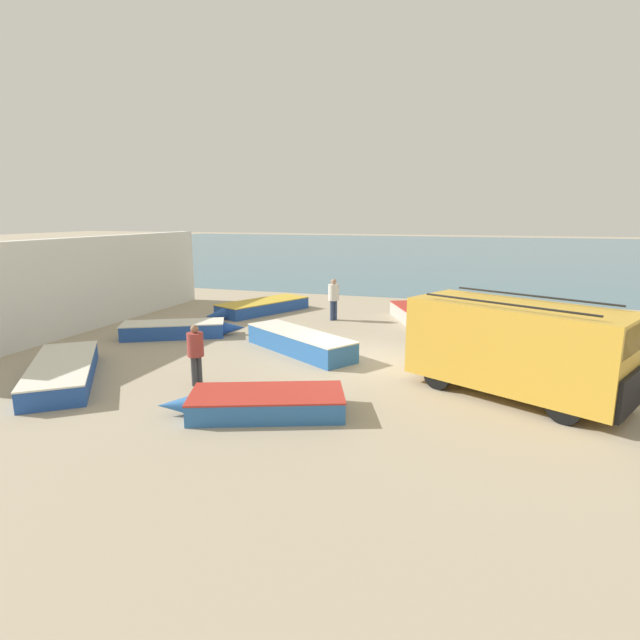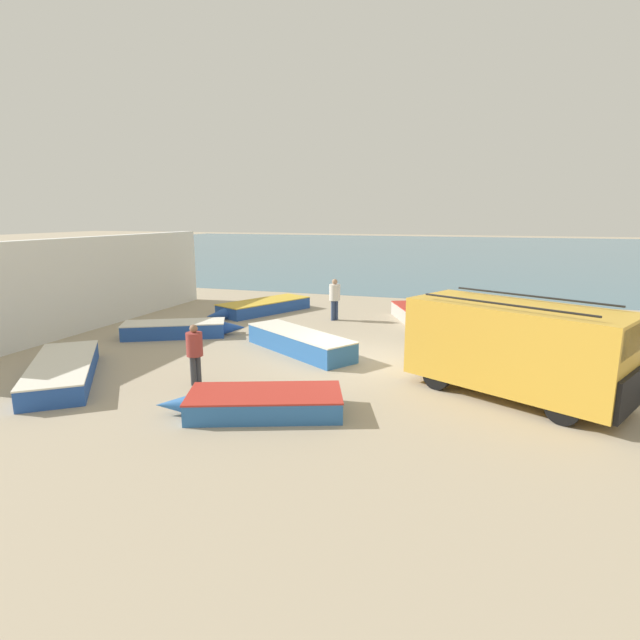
# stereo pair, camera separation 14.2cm
# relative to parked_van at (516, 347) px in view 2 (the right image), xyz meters

# --- Properties ---
(ground_plane) EXTENTS (200.00, 200.00, 0.00)m
(ground_plane) POSITION_rel_parked_van_xyz_m (-4.40, 1.88, -1.26)
(ground_plane) COLOR tan
(sea_water) EXTENTS (120.00, 80.00, 0.01)m
(sea_water) POSITION_rel_parked_van_xyz_m (-4.40, 53.88, -1.26)
(sea_water) COLOR #477084
(sea_water) RESTS_ON ground_plane
(harbor_wall) EXTENTS (0.50, 14.44, 3.57)m
(harbor_wall) POSITION_rel_parked_van_xyz_m (-15.45, 2.88, 0.52)
(harbor_wall) COLOR silver
(harbor_wall) RESTS_ON ground_plane
(parked_van) EXTENTS (5.46, 4.14, 2.43)m
(parked_van) POSITION_rel_parked_van_xyz_m (0.00, 0.00, 0.00)
(parked_van) COLOR gold
(parked_van) RESTS_ON ground_plane
(fishing_rowboat_0) EXTENTS (4.95, 3.67, 0.66)m
(fishing_rowboat_0) POSITION_rel_parked_van_xyz_m (-6.62, 2.27, -0.93)
(fishing_rowboat_0) COLOR #2D66AD
(fishing_rowboat_0) RESTS_ON ground_plane
(fishing_rowboat_1) EXTENTS (2.02, 4.32, 0.68)m
(fishing_rowboat_1) POSITION_rel_parked_van_xyz_m (1.51, 5.58, -0.92)
(fishing_rowboat_1) COLOR #234CA3
(fishing_rowboat_1) RESTS_ON ground_plane
(fishing_rowboat_2) EXTENTS (3.32, 5.26, 0.55)m
(fishing_rowboat_2) POSITION_rel_parked_van_xyz_m (-10.39, 7.87, -0.99)
(fishing_rowboat_2) COLOR #234CA3
(fishing_rowboat_2) RESTS_ON ground_plane
(fishing_rowboat_3) EXTENTS (4.11, 4.88, 0.54)m
(fishing_rowboat_3) POSITION_rel_parked_van_xyz_m (-11.57, -2.45, -0.99)
(fishing_rowboat_3) COLOR #234CA3
(fishing_rowboat_3) RESTS_ON ground_plane
(fishing_rowboat_4) EXTENTS (4.31, 2.77, 0.55)m
(fishing_rowboat_4) POSITION_rel_parked_van_xyz_m (-11.40, 2.75, -0.99)
(fishing_rowboat_4) COLOR #234CA3
(fishing_rowboat_4) RESTS_ON ground_plane
(fishing_rowboat_5) EXTENTS (2.66, 4.27, 0.59)m
(fishing_rowboat_5) POSITION_rel_parked_van_xyz_m (-3.34, 8.01, -0.96)
(fishing_rowboat_5) COLOR #ADA89E
(fishing_rowboat_5) RESTS_ON ground_plane
(fishing_rowboat_6) EXTENTS (4.24, 2.60, 0.50)m
(fishing_rowboat_6) POSITION_rel_parked_van_xyz_m (-5.46, -2.97, -1.01)
(fishing_rowboat_6) COLOR #2D66AD
(fishing_rowboat_6) RESTS_ON ground_plane
(fisherman_0) EXTENTS (0.47, 0.47, 1.80)m
(fisherman_0) POSITION_rel_parked_van_xyz_m (-2.25, 4.66, -0.18)
(fisherman_0) COLOR #38383D
(fisherman_0) RESTS_ON ground_plane
(fisherman_2) EXTENTS (0.46, 0.46, 1.76)m
(fisherman_2) POSITION_rel_parked_van_xyz_m (-6.76, 7.32, -0.21)
(fisherman_2) COLOR navy
(fisherman_2) RESTS_ON ground_plane
(fisherman_3) EXTENTS (0.43, 0.43, 1.62)m
(fisherman_3) POSITION_rel_parked_van_xyz_m (-7.90, -1.71, -0.29)
(fisherman_3) COLOR #38383D
(fisherman_3) RESTS_ON ground_plane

